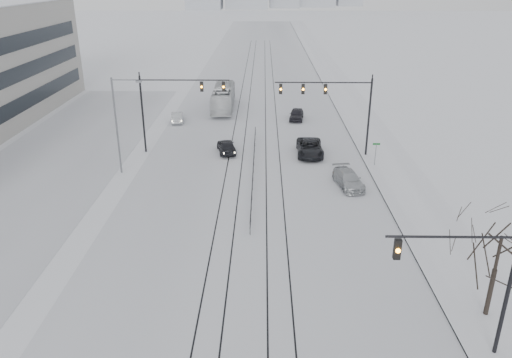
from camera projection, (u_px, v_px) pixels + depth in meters
name	position (u px, v px, depth m)	size (l,w,h in m)	color
road	(257.00, 99.00, 74.78)	(22.00, 260.00, 0.02)	silver
sidewalk_east	(347.00, 99.00, 74.56)	(5.00, 260.00, 0.16)	white
curb	(331.00, 99.00, 74.60)	(0.10, 260.00, 0.12)	gray
parking_strip	(63.00, 154.00, 51.95)	(14.00, 60.00, 0.03)	silver
tram_rails	(255.00, 140.00, 56.29)	(5.30, 180.00, 0.01)	black
traffic_mast_near	(476.00, 276.00, 22.99)	(6.10, 0.37, 7.00)	black
traffic_mast_ne	(336.00, 101.00, 49.36)	(9.60, 0.37, 8.00)	black
traffic_mast_nw	(171.00, 100.00, 50.59)	(9.10, 0.37, 8.00)	black
street_light_west	(119.00, 119.00, 45.24)	(2.73, 0.25, 9.00)	#595B60
bare_tree	(500.00, 245.00, 25.76)	(4.40, 4.40, 6.10)	black
median_fence	(253.00, 168.00, 46.86)	(0.06, 24.00, 1.00)	black
street_sign	(376.00, 151.00, 48.13)	(0.70, 0.06, 2.40)	#595B60
sedan_sb_inner	(226.00, 146.00, 52.17)	(1.70, 4.22, 1.44)	black
sedan_sb_outer	(177.00, 117.00, 63.00)	(1.39, 3.98, 1.31)	#ACB0B4
sedan_nb_front	(310.00, 148.00, 51.50)	(2.59, 5.61, 1.56)	black
sedan_nb_right	(348.00, 179.00, 43.91)	(1.91, 4.71, 1.37)	#A8ACB0
sedan_nb_far	(297.00, 114.00, 63.91)	(1.67, 4.16, 1.42)	black
box_truck	(223.00, 98.00, 68.56)	(2.67, 11.40, 3.17)	silver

